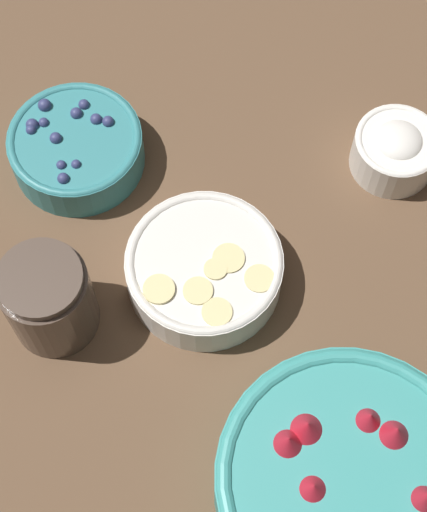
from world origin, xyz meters
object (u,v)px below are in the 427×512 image
at_px(bowl_cream, 396,149).
at_px(jar_chocolate, 49,300).
at_px(bowl_strawberries, 347,482).
at_px(bowl_bananas, 206,271).
at_px(bowl_blueberries, 76,147).

height_order(bowl_cream, jar_chocolate, jar_chocolate).
distance_m(bowl_strawberries, bowl_bananas, 0.26).
relative_size(bowl_strawberries, jar_chocolate, 2.29).
bearing_deg(jar_chocolate, bowl_strawberries, 30.30).
distance_m(bowl_strawberries, bowl_blueberries, 0.47).
height_order(bowl_strawberries, jar_chocolate, jar_chocolate).
distance_m(bowl_strawberries, bowl_cream, 0.38).
height_order(bowl_blueberries, bowl_bananas, bowl_blueberries).
bearing_deg(jar_chocolate, bowl_blueberries, 148.98).
xyz_separation_m(bowl_bananas, jar_chocolate, (-0.04, -0.16, 0.02)).
bearing_deg(bowl_bananas, bowl_strawberries, 2.96).
bearing_deg(bowl_blueberries, bowl_cream, 61.44).
xyz_separation_m(bowl_blueberries, jar_chocolate, (0.17, -0.10, 0.02)).
xyz_separation_m(bowl_bananas, bowl_cream, (-0.03, 0.26, 0.00)).
distance_m(bowl_strawberries, jar_chocolate, 0.34).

